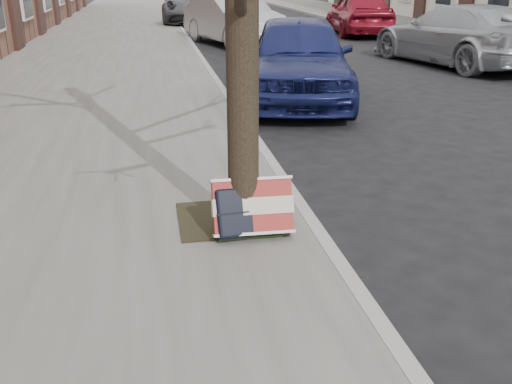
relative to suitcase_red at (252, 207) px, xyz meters
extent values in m
plane|color=black|center=(1.83, -0.84, -0.37)|extent=(120.00, 120.00, 0.00)
cube|color=gray|center=(-1.87, 14.16, -0.31)|extent=(5.00, 70.00, 0.12)
cube|color=slate|center=(9.63, 14.16, -0.31)|extent=(4.00, 70.00, 0.12)
cube|color=black|center=(-0.17, 0.36, -0.24)|extent=(0.85, 0.85, 0.02)
cube|color=maroon|center=(0.00, 0.00, 0.00)|extent=(0.66, 0.38, 0.50)
cube|color=black|center=(-0.03, -0.01, -0.03)|extent=(0.60, 0.38, 0.45)
imported|color=#151B4D|center=(1.85, 5.70, 0.38)|extent=(2.67, 4.70, 1.51)
imported|color=#9EA1A6|center=(1.91, 13.91, 0.39)|extent=(2.88, 4.90, 1.53)
imported|color=#3D3C42|center=(1.63, 21.50, 0.42)|extent=(3.87, 6.16, 1.59)
imported|color=#96999E|center=(6.71, 8.90, 0.36)|extent=(3.00, 5.33, 1.46)
imported|color=maroon|center=(6.78, 16.07, 0.38)|extent=(2.29, 4.59, 1.50)
camera|label=1|loc=(-0.77, -4.30, 1.84)|focal=40.00mm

